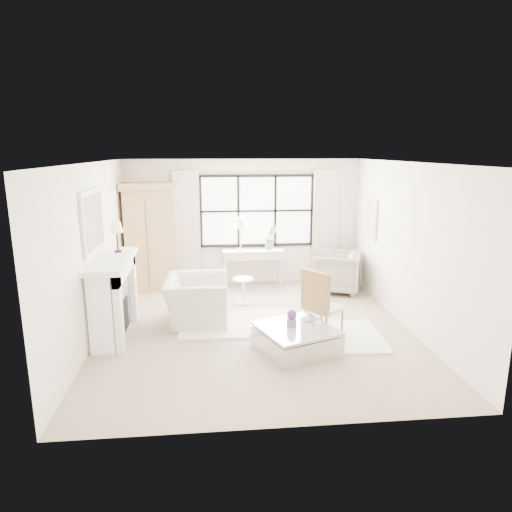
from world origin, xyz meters
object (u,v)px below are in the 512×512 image
Objects in this scene: console_table at (253,268)px; coffee_table at (296,340)px; club_armchair at (197,300)px; armoire at (149,236)px.

console_table reaches higher than coffee_table.
console_table is 1.10× the size of club_armchair.
club_armchair is at bearing -74.71° from armoire.
armoire is 2.40m from club_armchair.
console_table is at bearing -27.39° from club_armchair.
armoire is at bearing 179.82° from console_table.
console_table is 1.01× the size of coffee_table.
coffee_table is at bearing -65.09° from armoire.
console_table is 2.34m from club_armchair.
armoire is 1.72× the size of console_table.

